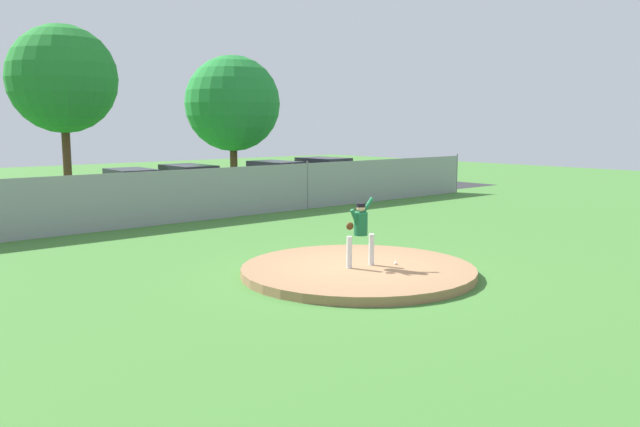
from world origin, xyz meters
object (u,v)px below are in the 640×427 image
object	(u,v)px
pitcher_youth	(360,228)
parked_car_teal	(132,190)
parked_car_burgundy	(189,185)
parked_car_slate	(323,176)
parked_car_champagne	(275,179)
baseball	(396,263)

from	to	relation	value
pitcher_youth	parked_car_teal	size ratio (longest dim) A/B	0.38
pitcher_youth	parked_car_burgundy	xyz separation A→B (m)	(3.88, 14.99, -0.31)
parked_car_slate	parked_car_champagne	bearing A→B (deg)	172.22
pitcher_youth	parked_car_champagne	size ratio (longest dim) A/B	0.34
parked_car_slate	parked_car_champagne	distance (m)	2.86
parked_car_slate	parked_car_burgundy	bearing A→B (deg)	177.61
pitcher_youth	parked_car_slate	world-z (taller)	pitcher_youth
parked_car_burgundy	pitcher_youth	bearing A→B (deg)	-104.51
parked_car_burgundy	parked_car_teal	world-z (taller)	parked_car_burgundy
parked_car_teal	parked_car_slate	size ratio (longest dim) A/B	0.88
baseball	parked_car_slate	size ratio (longest dim) A/B	0.02
pitcher_youth	parked_car_burgundy	bearing A→B (deg)	75.49
baseball	parked_car_teal	distance (m)	15.18
parked_car_slate	parked_car_champagne	world-z (taller)	parked_car_slate
pitcher_youth	baseball	size ratio (longest dim) A/B	21.89
parked_car_teal	parked_car_slate	xyz separation A→B (m)	(10.51, -0.10, 0.06)
pitcher_youth	baseball	world-z (taller)	pitcher_youth
parked_car_burgundy	parked_car_slate	distance (m)	7.71
pitcher_youth	parked_car_burgundy	distance (m)	15.48
pitcher_youth	parked_car_slate	size ratio (longest dim) A/B	0.34
pitcher_youth	parked_car_slate	bearing A→B (deg)	51.69
parked_car_teal	parked_car_champagne	size ratio (longest dim) A/B	0.88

